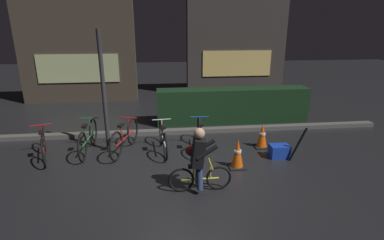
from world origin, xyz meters
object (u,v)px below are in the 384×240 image
object	(u,v)px
street_post	(104,93)
cyclist	(199,159)
parked_bike_right_mid	(200,136)
blue_crate	(279,151)
traffic_cone_far	(262,136)
parked_bike_left_mid	(88,138)
traffic_cone_near	(238,154)
parked_bike_leftmost	(43,144)
parked_bike_center_right	(163,138)
closed_umbrella	(298,144)
parked_bike_center_left	(125,138)

from	to	relation	value
street_post	cyclist	distance (m)	3.02
cyclist	parked_bike_right_mid	bearing A→B (deg)	81.35
blue_crate	traffic_cone_far	bearing A→B (deg)	107.71
parked_bike_left_mid	parked_bike_right_mid	size ratio (longest dim) A/B	1.01
traffic_cone_near	blue_crate	world-z (taller)	traffic_cone_near
parked_bike_right_mid	traffic_cone_near	xyz separation A→B (m)	(0.66, -1.07, -0.03)
parked_bike_leftmost	parked_bike_center_right	bearing A→B (deg)	-107.65
traffic_cone_far	cyclist	world-z (taller)	cyclist
blue_crate	closed_umbrella	bearing A→B (deg)	-38.37
traffic_cone_far	traffic_cone_near	bearing A→B (deg)	-131.59
blue_crate	closed_umbrella	size ratio (longest dim) A/B	0.52
parked_bike_left_mid	cyclist	world-z (taller)	cyclist
parked_bike_center_left	closed_umbrella	world-z (taller)	closed_umbrella
blue_crate	cyclist	distance (m)	2.47
traffic_cone_far	blue_crate	bearing A→B (deg)	-72.29
street_post	parked_bike_left_mid	distance (m)	1.19
parked_bike_center_right	closed_umbrella	bearing A→B (deg)	-111.44
parked_bike_left_mid	closed_umbrella	bearing A→B (deg)	-100.67
traffic_cone_near	parked_bike_center_left	bearing A→B (deg)	155.20
blue_crate	parked_bike_center_right	bearing A→B (deg)	166.38
parked_bike_right_mid	blue_crate	world-z (taller)	parked_bike_right_mid
parked_bike_left_mid	parked_bike_leftmost	bearing A→B (deg)	106.87
parked_bike_center_right	parked_bike_right_mid	size ratio (longest dim) A/B	0.96
street_post	traffic_cone_far	distance (m)	4.03
traffic_cone_far	parked_bike_center_right	bearing A→B (deg)	179.52
closed_umbrella	cyclist	bearing A→B (deg)	-143.78
traffic_cone_near	closed_umbrella	world-z (taller)	closed_umbrella
parked_bike_left_mid	parked_bike_right_mid	bearing A→B (deg)	-91.40
traffic_cone_near	traffic_cone_far	xyz separation A→B (m)	(0.92, 1.03, -0.01)
parked_bike_left_mid	parked_bike_center_left	distance (m)	0.89
parked_bike_center_left	parked_bike_right_mid	xyz separation A→B (m)	(1.85, -0.09, -0.01)
traffic_cone_far	parked_bike_left_mid	bearing A→B (deg)	177.31
parked_bike_right_mid	closed_umbrella	size ratio (longest dim) A/B	1.99
blue_crate	parked_bike_right_mid	bearing A→B (deg)	159.29
parked_bike_center_right	blue_crate	world-z (taller)	parked_bike_center_right
street_post	closed_umbrella	world-z (taller)	street_post
parked_bike_leftmost	parked_bike_center_right	world-z (taller)	parked_bike_center_right
street_post	parked_bike_center_right	xyz separation A→B (m)	(1.36, -0.24, -1.11)
blue_crate	closed_umbrella	xyz separation A→B (m)	(0.32, -0.25, 0.26)
street_post	closed_umbrella	bearing A→B (deg)	-14.73
parked_bike_left_mid	parked_bike_right_mid	world-z (taller)	parked_bike_left_mid
blue_crate	street_post	bearing A→B (deg)	167.50
parked_bike_leftmost	cyclist	distance (m)	3.85
closed_umbrella	parked_bike_left_mid	bearing A→B (deg)	-178.70
parked_bike_center_right	cyclist	distance (m)	2.01
traffic_cone_near	closed_umbrella	distance (m)	1.45
parked_bike_left_mid	traffic_cone_near	distance (m)	3.62
cyclist	parked_bike_center_right	bearing A→B (deg)	108.46
parked_bike_leftmost	parked_bike_right_mid	size ratio (longest dim) A/B	0.92
cyclist	street_post	bearing A→B (deg)	133.17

